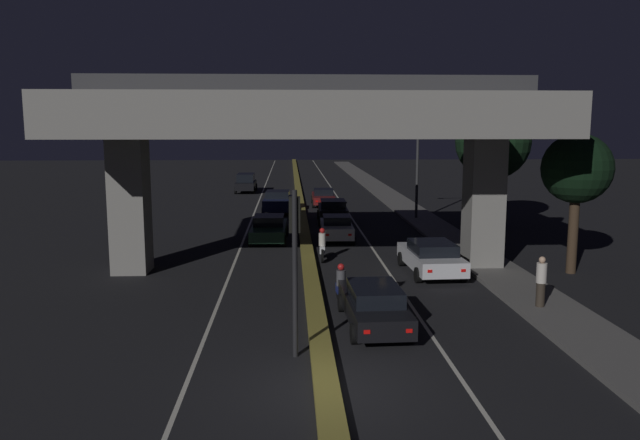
% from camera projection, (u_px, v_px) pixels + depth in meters
% --- Properties ---
extents(ground_plane, '(200.00, 200.00, 0.00)m').
position_uv_depth(ground_plane, '(326.00, 391.00, 14.72)').
color(ground_plane, black).
extents(lane_line_left_inner, '(0.12, 126.00, 0.00)m').
position_uv_depth(lane_line_left_inner, '(257.00, 205.00, 49.11)').
color(lane_line_left_inner, beige).
rests_on(lane_line_left_inner, ground_plane).
extents(lane_line_right_inner, '(0.12, 126.00, 0.00)m').
position_uv_depth(lane_line_right_inner, '(343.00, 204.00, 49.44)').
color(lane_line_right_inner, beige).
rests_on(lane_line_right_inner, ground_plane).
extents(median_divider, '(0.61, 126.00, 0.22)m').
position_uv_depth(median_divider, '(300.00, 203.00, 49.26)').
color(median_divider, olive).
rests_on(median_divider, ground_plane).
extents(sidewalk_right, '(2.36, 126.00, 0.16)m').
position_uv_depth(sidewalk_right, '(417.00, 216.00, 42.74)').
color(sidewalk_right, '#5B5956').
rests_on(sidewalk_right, ground_plane).
extents(elevated_overpass, '(19.25, 10.12, 8.29)m').
position_uv_depth(elevated_overpass, '(309.00, 123.00, 26.12)').
color(elevated_overpass, gray).
rests_on(elevated_overpass, ground_plane).
extents(traffic_light_left_of_median, '(0.30, 0.49, 4.54)m').
position_uv_depth(traffic_light_left_of_median, '(295.00, 243.00, 16.55)').
color(traffic_light_left_of_median, black).
rests_on(traffic_light_left_of_median, ground_plane).
extents(street_lamp, '(2.51, 0.32, 7.11)m').
position_uv_depth(street_lamp, '(412.00, 155.00, 40.60)').
color(street_lamp, '#2D2D30').
rests_on(street_lamp, ground_plane).
extents(car_black_lead, '(1.96, 4.87, 1.35)m').
position_uv_depth(car_black_lead, '(374.00, 304.00, 19.35)').
color(car_black_lead, black).
rests_on(car_black_lead, ground_plane).
extents(car_white_second, '(2.20, 4.69, 1.39)m').
position_uv_depth(car_white_second, '(431.00, 257.00, 26.23)').
color(car_white_second, silver).
rests_on(car_white_second, ground_plane).
extents(car_white_third, '(1.89, 4.22, 1.36)m').
position_uv_depth(car_white_third, '(336.00, 227.00, 33.98)').
color(car_white_third, silver).
rests_on(car_white_third, ground_plane).
extents(car_black_fourth, '(2.00, 4.38, 1.50)m').
position_uv_depth(car_black_fourth, '(333.00, 211.00, 40.01)').
color(car_black_fourth, black).
rests_on(car_black_fourth, ground_plane).
extents(car_dark_red_fifth, '(1.86, 4.65, 1.32)m').
position_uv_depth(car_dark_red_fifth, '(323.00, 197.00, 48.70)').
color(car_dark_red_fifth, '#591414').
rests_on(car_dark_red_fifth, ground_plane).
extents(car_dark_green_lead_oncoming, '(2.06, 4.84, 1.38)m').
position_uv_depth(car_dark_green_lead_oncoming, '(269.00, 228.00, 33.72)').
color(car_dark_green_lead_oncoming, black).
rests_on(car_dark_green_lead_oncoming, ground_plane).
extents(car_dark_blue_second_oncoming, '(2.18, 4.36, 1.55)m').
position_uv_depth(car_dark_blue_second_oncoming, '(278.00, 202.00, 44.70)').
color(car_dark_blue_second_oncoming, '#141938').
rests_on(car_dark_blue_second_oncoming, ground_plane).
extents(car_black_third_oncoming, '(1.92, 4.49, 1.76)m').
position_uv_depth(car_black_third_oncoming, '(246.00, 183.00, 58.28)').
color(car_black_third_oncoming, black).
rests_on(car_black_third_oncoming, ground_plane).
extents(motorcycle_blue_filtering_near, '(0.34, 1.83, 1.44)m').
position_uv_depth(motorcycle_blue_filtering_near, '(341.00, 287.00, 21.80)').
color(motorcycle_blue_filtering_near, black).
rests_on(motorcycle_blue_filtering_near, ground_plane).
extents(motorcycle_white_filtering_mid, '(0.33, 1.78, 1.52)m').
position_uv_depth(motorcycle_white_filtering_mid, '(322.00, 247.00, 28.87)').
color(motorcycle_white_filtering_mid, black).
rests_on(motorcycle_white_filtering_mid, ground_plane).
extents(pedestrian_on_sidewalk, '(0.34, 0.34, 1.72)m').
position_uv_depth(pedestrian_on_sidewalk, '(541.00, 281.00, 20.90)').
color(pedestrian_on_sidewalk, '#2D261E').
rests_on(pedestrian_on_sidewalk, sidewalk_right).
extents(roadside_tree_kerbside_near, '(2.90, 2.90, 5.90)m').
position_uv_depth(roadside_tree_kerbside_near, '(577.00, 170.00, 25.81)').
color(roadside_tree_kerbside_near, '#38281C').
rests_on(roadside_tree_kerbside_near, ground_plane).
extents(roadside_tree_kerbside_mid, '(4.50, 4.50, 7.47)m').
position_uv_depth(roadside_tree_kerbside_mid, '(493.00, 142.00, 37.47)').
color(roadside_tree_kerbside_mid, '#2D2116').
rests_on(roadside_tree_kerbside_mid, ground_plane).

